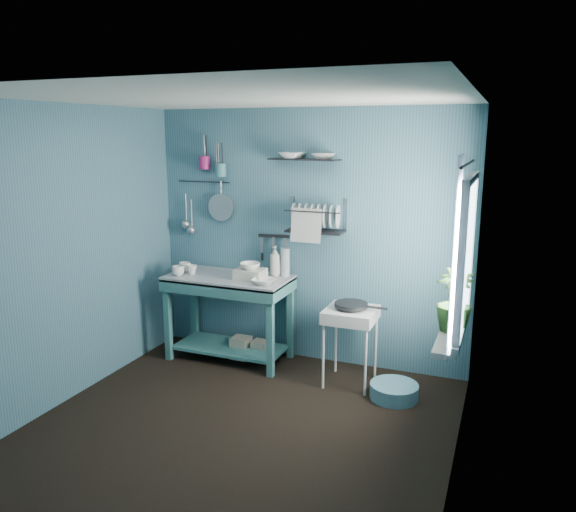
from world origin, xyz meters
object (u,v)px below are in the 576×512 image
at_px(mug_mid, 192,270).
at_px(floor_basin, 394,391).
at_px(colander, 221,207).
at_px(storage_tin_small, 260,350).
at_px(dish_rack, 316,216).
at_px(mug_right, 185,267).
at_px(wash_tub, 250,274).
at_px(utensil_cup_teal, 221,170).
at_px(mug_left, 178,271).
at_px(storage_tin_large, 241,348).
at_px(potted_plant, 454,300).
at_px(soap_bottle, 275,261).
at_px(utensil_cup_magenta, 205,163).
at_px(frying_pan, 351,305).
at_px(water_bottle, 285,262).
at_px(hotplate_stand, 350,346).
at_px(work_counter, 229,318).

distance_m(mug_mid, floor_basin, 2.29).
height_order(colander, storage_tin_small, colander).
bearing_deg(dish_rack, mug_right, -172.43).
xyz_separation_m(mug_mid, colander, (0.16, 0.34, 0.60)).
bearing_deg(wash_tub, utensil_cup_teal, 148.66).
relative_size(mug_left, dish_rack, 0.22).
xyz_separation_m(wash_tub, storage_tin_large, (-0.15, 0.07, -0.81)).
xyz_separation_m(mug_left, mug_mid, (0.10, 0.10, -0.00)).
bearing_deg(potted_plant, soap_bottle, 153.52).
height_order(dish_rack, utensil_cup_magenta, utensil_cup_magenta).
bearing_deg(frying_pan, mug_left, -178.49).
relative_size(utensil_cup_teal, potted_plant, 0.28).
bearing_deg(dish_rack, storage_tin_large, -169.51).
xyz_separation_m(water_bottle, hotplate_stand, (0.77, -0.33, -0.65)).
bearing_deg(potted_plant, floor_basin, 138.49).
relative_size(wash_tub, utensil_cup_magenta, 2.15).
bearing_deg(water_bottle, work_counter, -157.07).
relative_size(water_bottle, hotplate_stand, 0.39).
bearing_deg(wash_tub, utensil_cup_magenta, 156.73).
height_order(mug_mid, colander, colander).
relative_size(dish_rack, utensil_cup_magenta, 4.23).
distance_m(work_counter, utensil_cup_magenta, 1.60).
distance_m(water_bottle, dish_rack, 0.58).
height_order(dish_rack, floor_basin, dish_rack).
distance_m(utensil_cup_teal, potted_plant, 2.72).
height_order(wash_tub, colander, colander).
bearing_deg(mug_right, work_counter, 0.00).
xyz_separation_m(frying_pan, storage_tin_small, (-0.99, 0.19, -0.65)).
bearing_deg(potted_plant, hotplate_stand, 147.83).
distance_m(hotplate_stand, storage_tin_small, 1.04).
bearing_deg(hotplate_stand, wash_tub, 166.81).
bearing_deg(utensil_cup_teal, colander, 131.09).
bearing_deg(frying_pan, utensil_cup_magenta, 167.75).
bearing_deg(hotplate_stand, potted_plant, -40.24).
distance_m(mug_right, hotplate_stand, 1.88).
height_order(wash_tub, frying_pan, wash_tub).
height_order(utensil_cup_teal, storage_tin_small, utensil_cup_teal).
relative_size(soap_bottle, storage_tin_large, 1.36).
bearing_deg(mug_left, work_counter, 18.43).
bearing_deg(mug_right, mug_left, -82.87).
distance_m(colander, potted_plant, 2.66).
bearing_deg(work_counter, hotplate_stand, -16.22).
height_order(mug_mid, dish_rack, dish_rack).
distance_m(mug_mid, storage_tin_small, 1.07).
bearing_deg(mug_mid, mug_left, -135.00).
bearing_deg(mug_mid, water_bottle, 17.28).
distance_m(dish_rack, potted_plant, 1.70).
bearing_deg(mug_left, floor_basin, -2.83).
bearing_deg(water_bottle, colander, 175.44).
relative_size(water_bottle, frying_pan, 0.93).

